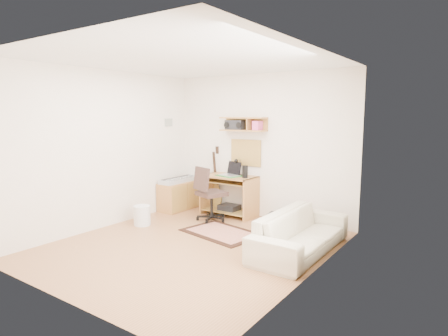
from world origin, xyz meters
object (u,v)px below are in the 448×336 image
Objects in this scene: task_chair at (212,193)px; printer at (280,219)px; sofa at (301,226)px; cabinet at (179,195)px; desk at (229,195)px.

task_chair is 2.29× the size of printer.
task_chair is 2.01m from sofa.
printer is (2.13, 0.20, -0.19)m from cabinet.
task_chair is at bearing -95.58° from desk.
printer is 0.23× the size of sofa.
task_chair reaches higher than sofa.
desk is 0.50m from task_chair.
desk is 0.53× the size of sofa.
sofa reaches higher than printer.
desk is 1.11× the size of cabinet.
task_chair reaches higher than cabinet.
printer is at bearing 44.50° from task_chair.
cabinet is at bearing 173.55° from printer.
task_chair is 1.28m from printer.
sofa is (1.93, -0.54, -0.13)m from task_chair.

